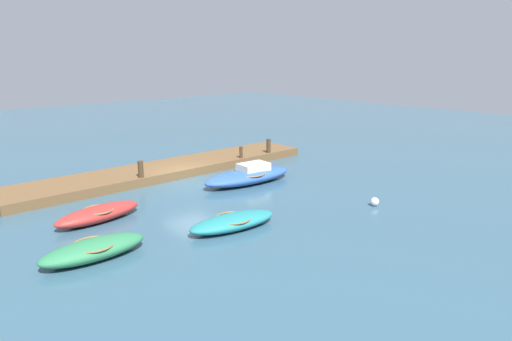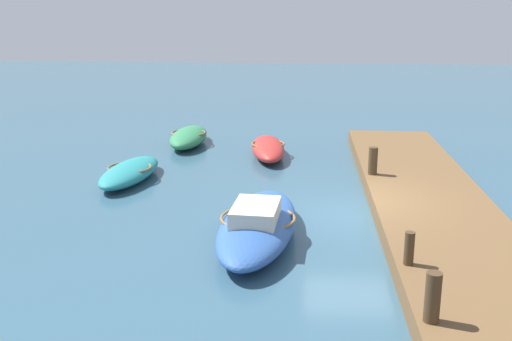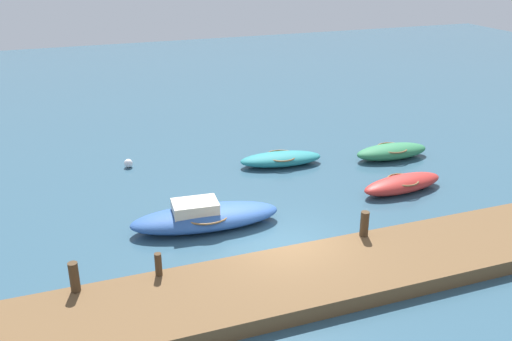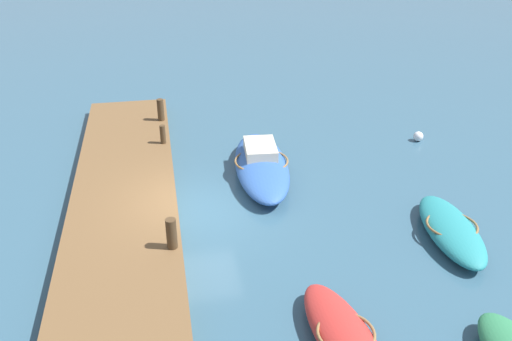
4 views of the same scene
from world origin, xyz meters
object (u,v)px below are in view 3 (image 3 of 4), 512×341
at_px(rowboat_red, 402,184).
at_px(rowboat_teal, 281,159).
at_px(mooring_post_mid_east, 364,224).
at_px(marker_buoy, 128,163).
at_px(mooring_post_mid_west, 158,264).
at_px(motorboat_blue, 205,216).
at_px(mooring_post_west, 74,277).
at_px(rowboat_green, 392,151).

xyz_separation_m(rowboat_red, rowboat_teal, (-3.53, 4.34, -0.03)).
relative_size(mooring_post_mid_east, marker_buoy, 2.22).
height_order(mooring_post_mid_west, mooring_post_mid_east, mooring_post_mid_east).
bearing_deg(marker_buoy, mooring_post_mid_west, -93.18).
height_order(rowboat_teal, mooring_post_mid_east, mooring_post_mid_east).
bearing_deg(motorboat_blue, rowboat_teal, 47.90).
xyz_separation_m(rowboat_teal, mooring_post_west, (-9.38, -7.81, 0.63)).
height_order(rowboat_red, motorboat_blue, motorboat_blue).
height_order(rowboat_teal, mooring_post_mid_west, mooring_post_mid_west).
distance_m(rowboat_green, rowboat_teal, 5.27).
relative_size(rowboat_green, motorboat_blue, 0.67).
xyz_separation_m(motorboat_blue, mooring_post_mid_east, (4.50, -3.26, 0.50)).
distance_m(rowboat_teal, motorboat_blue, 6.62).
xyz_separation_m(rowboat_teal, marker_buoy, (-6.52, 2.11, -0.10)).
bearing_deg(rowboat_green, motorboat_blue, -159.17).
bearing_deg(rowboat_green, rowboat_teal, 170.32).
distance_m(motorboat_blue, mooring_post_west, 5.64).
bearing_deg(marker_buoy, rowboat_teal, -17.88).
xyz_separation_m(motorboat_blue, marker_buoy, (-1.71, 6.65, -0.22)).
bearing_deg(mooring_post_mid_west, motorboat_blue, 55.31).
distance_m(mooring_post_mid_west, marker_buoy, 9.95).
bearing_deg(mooring_post_mid_west, rowboat_teal, 47.84).
relative_size(rowboat_teal, mooring_post_west, 4.35).
bearing_deg(rowboat_teal, mooring_post_west, -133.00).
distance_m(rowboat_red, rowboat_teal, 5.59).
relative_size(mooring_post_mid_west, marker_buoy, 1.82).
xyz_separation_m(rowboat_red, rowboat_green, (1.64, 3.34, 0.02)).
xyz_separation_m(mooring_post_west, mooring_post_mid_east, (9.07, 0.00, -0.02)).
distance_m(mooring_post_west, mooring_post_mid_west, 2.31).
height_order(rowboat_red, mooring_post_mid_west, mooring_post_mid_west).
bearing_deg(mooring_post_mid_east, rowboat_green, 51.14).
xyz_separation_m(rowboat_red, mooring_post_mid_west, (-10.60, -3.47, 0.51)).
relative_size(mooring_post_mid_west, mooring_post_mid_east, 0.82).
bearing_deg(marker_buoy, motorboat_blue, -75.59).
bearing_deg(mooring_post_west, motorboat_blue, 35.54).
distance_m(rowboat_red, marker_buoy, 11.94).
xyz_separation_m(rowboat_green, mooring_post_mid_west, (-12.25, -6.81, 0.49)).
height_order(mooring_post_west, marker_buoy, mooring_post_west).
bearing_deg(rowboat_green, marker_buoy, 166.42).
xyz_separation_m(motorboat_blue, mooring_post_west, (-4.57, -3.26, 0.51)).
distance_m(motorboat_blue, marker_buoy, 6.87).
height_order(mooring_post_mid_west, marker_buoy, mooring_post_mid_west).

